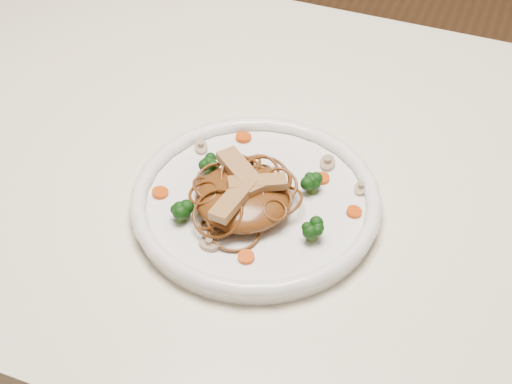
% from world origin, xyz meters
% --- Properties ---
extents(table, '(1.20, 0.80, 0.75)m').
position_xyz_m(table, '(0.00, 0.00, 0.65)').
color(table, '#ECE1C8').
rests_on(table, ground).
extents(plate, '(0.34, 0.34, 0.02)m').
position_xyz_m(plate, '(0.03, -0.09, 0.76)').
color(plate, white).
rests_on(plate, table).
extents(noodle_mound, '(0.14, 0.14, 0.04)m').
position_xyz_m(noodle_mound, '(0.02, -0.11, 0.78)').
color(noodle_mound, '#612F12').
rests_on(noodle_mound, plate).
extents(chicken_a, '(0.07, 0.05, 0.01)m').
position_xyz_m(chicken_a, '(0.03, -0.10, 0.80)').
color(chicken_a, tan).
rests_on(chicken_a, noodle_mound).
extents(chicken_b, '(0.08, 0.07, 0.01)m').
position_xyz_m(chicken_b, '(0.01, -0.09, 0.80)').
color(chicken_b, tan).
rests_on(chicken_b, noodle_mound).
extents(chicken_c, '(0.03, 0.07, 0.01)m').
position_xyz_m(chicken_c, '(0.02, -0.14, 0.80)').
color(chicken_c, tan).
rests_on(chicken_c, noodle_mound).
extents(broccoli_0, '(0.03, 0.03, 0.03)m').
position_xyz_m(broccoli_0, '(0.08, -0.05, 0.78)').
color(broccoli_0, '#0E3A0C').
rests_on(broccoli_0, plate).
extents(broccoli_1, '(0.03, 0.03, 0.03)m').
position_xyz_m(broccoli_1, '(-0.04, -0.07, 0.78)').
color(broccoli_1, '#0E3A0C').
rests_on(broccoli_1, plate).
extents(broccoli_2, '(0.03, 0.03, 0.03)m').
position_xyz_m(broccoli_2, '(-0.04, -0.15, 0.78)').
color(broccoli_2, '#0E3A0C').
rests_on(broccoli_2, plate).
extents(broccoli_3, '(0.04, 0.04, 0.03)m').
position_xyz_m(broccoli_3, '(0.11, -0.13, 0.78)').
color(broccoli_3, '#0E3A0C').
rests_on(broccoli_3, plate).
extents(carrot_0, '(0.02, 0.02, 0.00)m').
position_xyz_m(carrot_0, '(0.09, -0.03, 0.77)').
color(carrot_0, '#CD4107').
rests_on(carrot_0, plate).
extents(carrot_1, '(0.03, 0.03, 0.00)m').
position_xyz_m(carrot_1, '(-0.09, -0.12, 0.77)').
color(carrot_1, '#CD4107').
rests_on(carrot_1, plate).
extents(carrot_2, '(0.02, 0.02, 0.00)m').
position_xyz_m(carrot_2, '(0.14, -0.07, 0.77)').
color(carrot_2, '#CD4107').
rests_on(carrot_2, plate).
extents(carrot_3, '(0.02, 0.02, 0.00)m').
position_xyz_m(carrot_3, '(-0.03, 0.01, 0.77)').
color(carrot_3, '#CD4107').
rests_on(carrot_3, plate).
extents(carrot_4, '(0.02, 0.02, 0.00)m').
position_xyz_m(carrot_4, '(0.05, -0.18, 0.77)').
color(carrot_4, '#CD4107').
rests_on(carrot_4, plate).
extents(mushroom_0, '(0.03, 0.03, 0.01)m').
position_xyz_m(mushroom_0, '(0.00, -0.18, 0.77)').
color(mushroom_0, tan).
rests_on(mushroom_0, plate).
extents(mushroom_1, '(0.02, 0.02, 0.01)m').
position_xyz_m(mushroom_1, '(0.14, -0.03, 0.77)').
color(mushroom_1, tan).
rests_on(mushroom_1, plate).
extents(mushroom_2, '(0.03, 0.03, 0.01)m').
position_xyz_m(mushroom_2, '(-0.07, -0.03, 0.77)').
color(mushroom_2, tan).
rests_on(mushroom_2, plate).
extents(mushroom_3, '(0.03, 0.03, 0.01)m').
position_xyz_m(mushroom_3, '(0.09, 0.00, 0.77)').
color(mushroom_3, tan).
rests_on(mushroom_3, plate).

